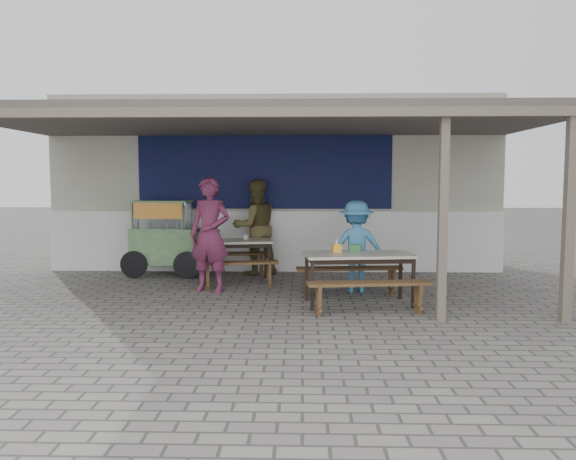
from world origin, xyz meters
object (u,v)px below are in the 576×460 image
(tissue_box, at_px, (337,248))
(table_left, at_px, (236,245))
(patron_street_side, at_px, (210,235))
(condiment_jar, at_px, (245,237))
(patron_wall_side, at_px, (255,227))
(bench_left_wall, at_px, (234,259))
(patron_right_table, at_px, (356,246))
(condiment_bowl, at_px, (218,239))
(table_right, at_px, (359,259))
(donation_box, at_px, (356,248))
(bench_right_street, at_px, (369,290))
(bench_left_street, at_px, (239,268))
(vendor_cart, at_px, (164,235))
(bench_right_wall, at_px, (349,274))

(tissue_box, bearing_deg, table_left, 135.86)
(table_left, bearing_deg, patron_street_side, -120.04)
(condiment_jar, bearing_deg, patron_wall_side, 80.88)
(tissue_box, height_order, condiment_jar, tissue_box)
(bench_left_wall, distance_m, patron_right_table, 2.61)
(condiment_bowl, bearing_deg, table_right, -37.37)
(patron_street_side, relative_size, patron_wall_side, 1.02)
(tissue_box, xyz_separation_m, donation_box, (0.28, 0.05, -0.01))
(table_left, xyz_separation_m, patron_wall_side, (0.27, 0.87, 0.25))
(bench_left_wall, distance_m, tissue_box, 2.89)
(table_right, bearing_deg, bench_left_wall, 124.81)
(bench_right_street, xyz_separation_m, patron_street_side, (-2.39, 1.54, 0.59))
(bench_left_street, relative_size, condiment_jar, 16.26)
(bench_left_wall, xyz_separation_m, condiment_bowl, (-0.21, -0.60, 0.44))
(patron_wall_side, xyz_separation_m, condiment_jar, (-0.12, -0.74, -0.12))
(table_left, distance_m, table_right, 2.68)
(table_right, bearing_deg, bench_left_street, 140.57)
(table_right, distance_m, patron_street_side, 2.50)
(condiment_jar, bearing_deg, bench_left_wall, 120.20)
(bench_left_street, bearing_deg, tissue_box, -44.21)
(table_right, relative_size, vendor_cart, 0.90)
(vendor_cart, xyz_separation_m, patron_street_side, (1.12, -1.52, 0.16))
(bench_right_wall, bearing_deg, vendor_cart, 145.39)
(table_right, bearing_deg, donation_box, 90.63)
(bench_left_street, height_order, bench_right_street, same)
(bench_right_street, bearing_deg, tissue_box, 109.14)
(table_left, height_order, table_right, same)
(table_left, xyz_separation_m, donation_box, (1.97, -1.59, 0.14))
(table_right, bearing_deg, bench_right_street, -90.00)
(bench_left_wall, height_order, patron_street_side, patron_street_side)
(bench_right_street, bearing_deg, bench_left_street, 129.87)
(bench_right_wall, xyz_separation_m, vendor_cart, (-3.36, 1.77, 0.43))
(table_left, height_order, condiment_bowl, condiment_bowl)
(bench_right_wall, bearing_deg, bench_left_street, 155.88)
(patron_wall_side, distance_m, patron_right_table, 2.48)
(table_right, relative_size, bench_right_street, 0.97)
(patron_street_side, bearing_deg, patron_right_table, 15.81)
(donation_box, xyz_separation_m, condiment_bowl, (-2.29, 1.57, -0.03))
(donation_box, distance_m, condiment_bowl, 2.77)
(condiment_bowl, bearing_deg, bench_right_wall, -26.66)
(table_right, xyz_separation_m, vendor_cart, (-3.44, 2.41, 0.10))
(patron_street_side, bearing_deg, tissue_box, -5.81)
(patron_street_side, xyz_separation_m, patron_right_table, (2.37, 0.05, -0.19))
(vendor_cart, distance_m, patron_street_side, 1.89)
(patron_wall_side, height_order, condiment_jar, patron_wall_side)
(bench_right_wall, distance_m, patron_right_table, 0.52)
(tissue_box, distance_m, donation_box, 0.29)
(patron_street_side, bearing_deg, bench_right_street, -18.21)
(bench_right_wall, bearing_deg, table_right, -90.00)
(patron_right_table, xyz_separation_m, condiment_jar, (-1.90, 0.97, 0.05))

